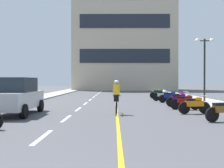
# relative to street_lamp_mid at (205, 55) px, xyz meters

# --- Properties ---
(ground_plane) EXTENTS (140.00, 140.00, 0.00)m
(ground_plane) POSITION_rel_street_lamp_mid_xyz_m (-7.03, 1.96, -3.66)
(ground_plane) COLOR #47474C
(curb_left) EXTENTS (2.40, 72.00, 0.12)m
(curb_left) POSITION_rel_street_lamp_mid_xyz_m (-14.23, 4.96, -3.60)
(curb_left) COLOR #A8A8A3
(curb_left) RESTS_ON ground
(curb_right) EXTENTS (2.40, 72.00, 0.12)m
(curb_right) POSITION_rel_street_lamp_mid_xyz_m (0.17, 4.96, -3.60)
(curb_right) COLOR #A8A8A3
(curb_right) RESTS_ON ground
(lane_dash_1) EXTENTS (0.14, 2.20, 0.01)m
(lane_dash_1) POSITION_rel_street_lamp_mid_xyz_m (-9.03, -13.04, -3.65)
(lane_dash_1) COLOR silver
(lane_dash_1) RESTS_ON ground
(lane_dash_2) EXTENTS (0.14, 2.20, 0.01)m
(lane_dash_2) POSITION_rel_street_lamp_mid_xyz_m (-9.03, -9.04, -3.65)
(lane_dash_2) COLOR silver
(lane_dash_2) RESTS_ON ground
(lane_dash_3) EXTENTS (0.14, 2.20, 0.01)m
(lane_dash_3) POSITION_rel_street_lamp_mid_xyz_m (-9.03, -5.04, -3.65)
(lane_dash_3) COLOR silver
(lane_dash_3) RESTS_ON ground
(lane_dash_4) EXTENTS (0.14, 2.20, 0.01)m
(lane_dash_4) POSITION_rel_street_lamp_mid_xyz_m (-9.03, -1.04, -3.65)
(lane_dash_4) COLOR silver
(lane_dash_4) RESTS_ON ground
(lane_dash_5) EXTENTS (0.14, 2.20, 0.01)m
(lane_dash_5) POSITION_rel_street_lamp_mid_xyz_m (-9.03, 2.96, -3.65)
(lane_dash_5) COLOR silver
(lane_dash_5) RESTS_ON ground
(lane_dash_6) EXTENTS (0.14, 2.20, 0.01)m
(lane_dash_6) POSITION_rel_street_lamp_mid_xyz_m (-9.03, 6.96, -3.65)
(lane_dash_6) COLOR silver
(lane_dash_6) RESTS_ON ground
(lane_dash_7) EXTENTS (0.14, 2.20, 0.01)m
(lane_dash_7) POSITION_rel_street_lamp_mid_xyz_m (-9.03, 10.96, -3.65)
(lane_dash_7) COLOR silver
(lane_dash_7) RESTS_ON ground
(lane_dash_8) EXTENTS (0.14, 2.20, 0.01)m
(lane_dash_8) POSITION_rel_street_lamp_mid_xyz_m (-9.03, 14.96, -3.65)
(lane_dash_8) COLOR silver
(lane_dash_8) RESTS_ON ground
(lane_dash_9) EXTENTS (0.14, 2.20, 0.01)m
(lane_dash_9) POSITION_rel_street_lamp_mid_xyz_m (-9.03, 18.96, -3.65)
(lane_dash_9) COLOR silver
(lane_dash_9) RESTS_ON ground
(lane_dash_10) EXTENTS (0.14, 2.20, 0.01)m
(lane_dash_10) POSITION_rel_street_lamp_mid_xyz_m (-9.03, 22.96, -3.65)
(lane_dash_10) COLOR silver
(lane_dash_10) RESTS_ON ground
(lane_dash_11) EXTENTS (0.14, 2.20, 0.01)m
(lane_dash_11) POSITION_rel_street_lamp_mid_xyz_m (-9.03, 26.96, -3.65)
(lane_dash_11) COLOR silver
(lane_dash_11) RESTS_ON ground
(centre_line_yellow) EXTENTS (0.12, 66.00, 0.01)m
(centre_line_yellow) POSITION_rel_street_lamp_mid_xyz_m (-6.78, 4.96, -3.65)
(centre_line_yellow) COLOR gold
(centre_line_yellow) RESTS_ON ground
(office_building) EXTENTS (18.36, 9.17, 19.84)m
(office_building) POSITION_rel_street_lamp_mid_xyz_m (-5.12, 30.48, 6.26)
(office_building) COLOR #BCAD93
(office_building) RESTS_ON ground
(street_lamp_mid) EXTENTS (1.46, 0.36, 4.79)m
(street_lamp_mid) POSITION_rel_street_lamp_mid_xyz_m (0.00, 0.00, 0.00)
(street_lamp_mid) COLOR black
(street_lamp_mid) RESTS_ON curb_right
(parked_car_near) EXTENTS (1.95, 4.21, 1.82)m
(parked_car_near) POSITION_rel_street_lamp_mid_xyz_m (-11.74, -7.69, -2.74)
(parked_car_near) COLOR black
(parked_car_near) RESTS_ON ground
(motorcycle_3) EXTENTS (1.65, 0.76, 0.92)m
(motorcycle_3) POSITION_rel_street_lamp_mid_xyz_m (-2.45, -9.90, -3.18)
(motorcycle_3) COLOR black
(motorcycle_3) RESTS_ON ground
(motorcycle_4) EXTENTS (1.69, 0.63, 0.92)m
(motorcycle_4) POSITION_rel_street_lamp_mid_xyz_m (-2.87, -7.26, -3.18)
(motorcycle_4) COLOR black
(motorcycle_4) RESTS_ON ground
(motorcycle_5) EXTENTS (1.68, 0.64, 0.92)m
(motorcycle_5) POSITION_rel_street_lamp_mid_xyz_m (-2.83, -5.29, -3.18)
(motorcycle_5) COLOR black
(motorcycle_5) RESTS_ON ground
(motorcycle_6) EXTENTS (1.70, 0.60, 0.92)m
(motorcycle_6) POSITION_rel_street_lamp_mid_xyz_m (-2.72, -3.40, -3.18)
(motorcycle_6) COLOR black
(motorcycle_6) RESTS_ON ground
(motorcycle_7) EXTENTS (1.64, 0.79, 0.92)m
(motorcycle_7) POSITION_rel_street_lamp_mid_xyz_m (-2.34, -1.78, -3.18)
(motorcycle_7) COLOR black
(motorcycle_7) RESTS_ON ground
(motorcycle_8) EXTENTS (1.70, 0.60, 0.92)m
(motorcycle_8) POSITION_rel_street_lamp_mid_xyz_m (-2.68, -0.26, -3.18)
(motorcycle_8) COLOR black
(motorcycle_8) RESTS_ON ground
(motorcycle_9) EXTENTS (1.68, 0.64, 0.92)m
(motorcycle_9) POSITION_rel_street_lamp_mid_xyz_m (-2.88, 1.58, -3.18)
(motorcycle_9) COLOR black
(motorcycle_9) RESTS_ON ground
(motorcycle_10) EXTENTS (1.65, 0.75, 0.92)m
(motorcycle_10) POSITION_rel_street_lamp_mid_xyz_m (-2.66, 3.13, -3.18)
(motorcycle_10) COLOR black
(motorcycle_10) RESTS_ON ground
(motorcycle_11) EXTENTS (1.70, 0.60, 0.92)m
(motorcycle_11) POSITION_rel_street_lamp_mid_xyz_m (-2.71, 4.84, -3.18)
(motorcycle_11) COLOR black
(motorcycle_11) RESTS_ON ground
(cyclist_rider) EXTENTS (0.42, 1.77, 1.71)m
(cyclist_rider) POSITION_rel_street_lamp_mid_xyz_m (-6.81, -7.45, -2.77)
(cyclist_rider) COLOR black
(cyclist_rider) RESTS_ON ground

